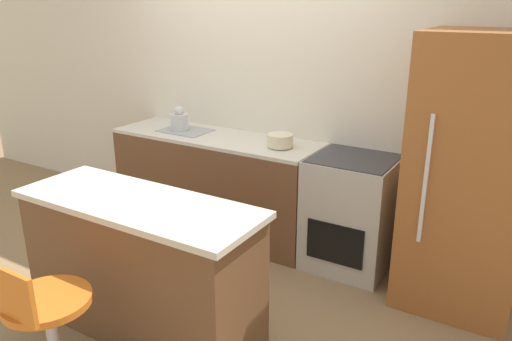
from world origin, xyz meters
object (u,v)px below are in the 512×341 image
at_px(stool_chair, 46,327).
at_px(mixing_bowl, 280,140).
at_px(refrigerator, 471,176).
at_px(kettle, 179,120).
at_px(oven_range, 351,213).

bearing_deg(stool_chair, mixing_bowl, 83.73).
bearing_deg(mixing_bowl, refrigerator, -1.69).
bearing_deg(kettle, mixing_bowl, 0.00).
xyz_separation_m(oven_range, stool_chair, (-0.85, -2.11, -0.04)).
bearing_deg(kettle, refrigerator, -0.98).
relative_size(oven_range, stool_chair, 1.08).
relative_size(refrigerator, stool_chair, 2.22).
distance_m(refrigerator, stool_chair, 2.69).
bearing_deg(oven_range, refrigerator, -4.21).
bearing_deg(refrigerator, kettle, 179.02).
bearing_deg(mixing_bowl, kettle, -180.00).
relative_size(oven_range, mixing_bowl, 4.35).
height_order(oven_range, refrigerator, refrigerator).
xyz_separation_m(refrigerator, stool_chair, (-1.67, -2.05, -0.51)).
bearing_deg(oven_range, kettle, -179.38).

